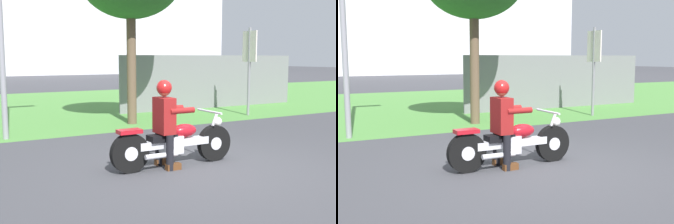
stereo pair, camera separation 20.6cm
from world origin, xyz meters
The scene contains 7 objects.
ground centered at (0.00, 0.00, 0.00)m, with size 120.00×120.00×0.00m, color #424247.
grass_verge centered at (0.00, 9.75, 0.00)m, with size 60.00×12.00×0.01m, color #549342.
stadium_facade centered at (2.72, 39.74, 6.44)m, with size 48.10×8.00×12.88m, color silver.
motorcycle_lead centered at (-0.41, 0.47, 0.38)m, with size 2.14×0.66×0.86m.
rider_lead centered at (-0.57, 0.47, 0.80)m, with size 0.55×0.48×1.38m.
sign_banner centered at (4.48, 4.46, 1.72)m, with size 0.08×0.60×2.60m.
fence_segment centered at (4.71, 6.57, 0.90)m, with size 7.00×0.06×1.80m, color slate.
Camera 1 is at (-3.64, -5.06, 1.72)m, focal length 44.09 mm.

